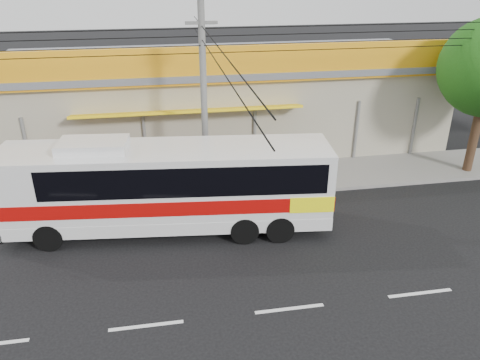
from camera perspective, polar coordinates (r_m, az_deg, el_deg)
name	(u,v)px	position (r m, az deg, el deg)	size (l,w,h in m)	color
ground	(269,259)	(15.72, 3.61, -9.55)	(120.00, 120.00, 0.00)	black
sidewalk	(239,181)	(20.79, -0.13, -0.07)	(30.00, 3.20, 0.15)	gray
lane_markings	(290,309)	(13.81, 6.06, -15.35)	(50.00, 0.12, 0.01)	silver
storefront_building	(221,99)	(25.18, -2.31, 9.85)	(22.60, 9.20, 5.70)	#A49D84
coach_bus	(172,183)	(16.56, -8.26, -0.34)	(11.61, 3.60, 3.52)	silver
motorbike_red	(130,188)	(19.16, -13.26, -0.99)	(0.75, 2.15, 1.13)	maroon
utility_pole	(202,40)	(17.57, -4.66, 16.68)	(34.00, 14.00, 7.73)	#5F5F5C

